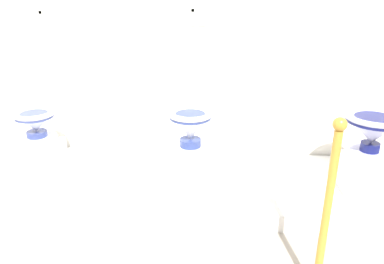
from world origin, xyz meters
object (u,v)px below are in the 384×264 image
Objects in this scene: stanchion_post_near_right at (321,247)px; info_placard_second at (198,16)px; plinth_block_squat_floral at (190,166)px; antique_toilet_rightmost at (373,130)px; info_placard_first at (46,17)px; plinth_block_central_ornate at (40,155)px; antique_toilet_central_ornate at (35,124)px; antique_toilet_squat_floral at (190,128)px; plinth_block_rightmost at (365,174)px.

info_placard_second is at bearing 115.11° from stanchion_post_near_right.
antique_toilet_rightmost is (1.28, -0.02, 0.34)m from plinth_block_squat_floral.
plinth_block_squat_floral is 1.71m from info_placard_first.
plinth_block_central_ornate is at bearing 150.72° from stanchion_post_near_right.
info_placard_second is (1.27, 0.42, 1.07)m from plinth_block_central_ornate.
antique_toilet_squat_floral is (1.25, -0.13, 0.05)m from antique_toilet_central_ornate.
antique_toilet_rightmost reaches higher than plinth_block_squat_floral.
plinth_block_central_ornate is 0.81× the size of antique_toilet_rightmost.
plinth_block_central_ornate is 1.25m from plinth_block_squat_floral.
plinth_block_central_ornate is 0.33× the size of stanchion_post_near_right.
antique_toilet_central_ornate is 2.54m from antique_toilet_rightmost.
plinth_block_squat_floral is at bearing -92.02° from info_placard_second.
antique_toilet_squat_floral reaches higher than plinth_block_central_ornate.
antique_toilet_squat_floral is at bearing -6.17° from antique_toilet_central_ornate.
info_placard_second reaches higher than antique_toilet_central_ornate.
info_placard_second is 1.96m from stanchion_post_near_right.
plinth_block_squat_floral reaches higher than plinth_block_central_ornate.
plinth_block_rightmost is at bearing -3.58° from antique_toilet_central_ornate.
info_placard_first is at bearing 88.85° from plinth_block_central_ornate.
plinth_block_central_ornate is at bearing 176.42° from plinth_block_rightmost.
info_placard_second is (-1.26, 0.58, 0.72)m from antique_toilet_rightmost.
antique_toilet_central_ornate is 2.28m from stanchion_post_near_right.
antique_toilet_rightmost is 3.06× the size of info_placard_first.
info_placard_first reaches higher than plinth_block_rightmost.
stanchion_post_near_right reaches higher than plinth_block_squat_floral.
antique_toilet_squat_floral is at bearing 135.00° from plinth_block_squat_floral.
plinth_block_central_ornate is 2.28m from stanchion_post_near_right.
plinth_block_squat_floral is at bearing 126.99° from stanchion_post_near_right.
antique_toilet_squat_floral is 2.50× the size of info_placard_first.
plinth_block_central_ornate is 2.53m from plinth_block_rightmost.
antique_toilet_rightmost is 1.13m from stanchion_post_near_right.
antique_toilet_squat_floral is 1.54m from info_placard_first.
antique_toilet_central_ornate is at bearing -161.75° from info_placard_second.
antique_toilet_central_ornate is at bearing 150.72° from stanchion_post_near_right.
antique_toilet_central_ornate is 0.97× the size of antique_toilet_squat_floral.
info_placard_first is (-2.52, 0.58, 0.70)m from antique_toilet_rightmost.
plinth_block_squat_floral is 1.20m from info_placard_second.
antique_toilet_squat_floral is 1.25m from stanchion_post_near_right.
antique_toilet_squat_floral reaches higher than plinth_block_squat_floral.
stanchion_post_near_right is (1.98, -1.53, -0.98)m from info_placard_first.
stanchion_post_near_right is (1.98, -1.11, 0.08)m from plinth_block_central_ornate.
antique_toilet_central_ornate is at bearing 176.42° from antique_toilet_rightmost.
antique_toilet_central_ornate reaches higher than plinth_block_rightmost.
antique_toilet_central_ornate is at bearing -91.15° from info_placard_first.
plinth_block_rightmost is 2.79m from info_placard_first.
plinth_block_central_ornate is 0.99× the size of antique_toilet_squat_floral.
plinth_block_central_ornate is 1.02× the size of antique_toilet_central_ornate.
antique_toilet_squat_floral is (-0.00, 0.00, 0.31)m from plinth_block_squat_floral.
plinth_block_rightmost is at bearing -24.51° from info_placard_second.
antique_toilet_rightmost is at bearing 60.21° from stanchion_post_near_right.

